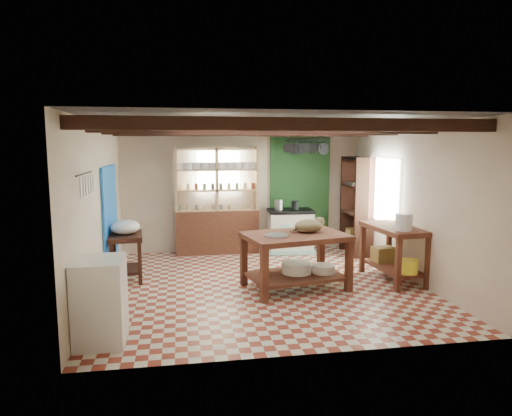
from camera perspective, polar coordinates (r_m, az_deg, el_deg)
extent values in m
cube|color=maroon|center=(7.48, 0.92, -9.65)|extent=(5.00, 5.00, 0.02)
cube|color=#504F55|center=(7.13, 0.97, 10.76)|extent=(5.00, 5.00, 0.02)
cube|color=beige|center=(9.64, -1.76, 2.31)|extent=(5.00, 0.04, 2.60)
cube|color=beige|center=(4.78, 6.39, -3.60)|extent=(5.00, 0.04, 2.60)
cube|color=beige|center=(7.17, -19.10, -0.11)|extent=(0.04, 5.00, 2.60)
cube|color=beige|center=(8.02, 18.79, 0.73)|extent=(0.04, 5.00, 2.60)
cube|color=#361B13|center=(7.13, 0.96, 9.80)|extent=(5.00, 3.80, 0.15)
cube|color=blue|center=(8.08, -17.79, -0.62)|extent=(0.04, 1.40, 1.60)
cube|color=#1B431C|center=(9.86, 5.49, 2.11)|extent=(1.30, 0.04, 2.30)
cube|color=silver|center=(9.53, -4.74, 4.63)|extent=(0.90, 0.02, 0.80)
cube|color=silver|center=(8.89, 15.66, 2.18)|extent=(0.02, 1.30, 1.20)
cube|color=black|center=(5.94, -20.64, 2.88)|extent=(0.06, 0.90, 0.28)
cube|color=black|center=(9.41, 6.23, 7.49)|extent=(0.86, 0.12, 0.36)
cube|color=tan|center=(9.42, -4.91, 0.92)|extent=(1.70, 0.34, 2.20)
cube|color=#361B13|center=(9.59, 12.47, 0.28)|extent=(0.40, 0.86, 2.00)
cube|color=brown|center=(7.21, 4.93, -6.65)|extent=(1.71, 1.31, 0.87)
cube|color=silver|center=(9.60, 4.29, -2.86)|extent=(0.95, 0.67, 0.90)
cube|color=#361B13|center=(7.93, -15.89, -5.93)|extent=(0.60, 0.82, 0.78)
cube|color=white|center=(5.59, -18.89, -10.94)|extent=(0.54, 0.65, 0.97)
cube|color=brown|center=(7.95, 16.78, -5.44)|extent=(0.74, 1.32, 0.91)
ellipsoid|color=#8C7C51|center=(7.25, 6.59, -2.23)|extent=(0.55, 0.49, 0.21)
cylinder|color=#A9AAB1|center=(6.92, 2.54, -3.45)|extent=(0.45, 0.45, 0.02)
cylinder|color=white|center=(7.31, 5.10, -7.46)|extent=(0.55, 0.55, 0.16)
cylinder|color=white|center=(7.37, 8.44, -7.53)|extent=(0.43, 0.43, 0.13)
cylinder|color=#A9AAB1|center=(9.47, 2.84, 0.41)|extent=(0.19, 0.19, 0.21)
cylinder|color=black|center=(9.53, 4.91, 0.35)|extent=(0.15, 0.15, 0.18)
ellipsoid|color=white|center=(7.82, -16.03, -2.29)|extent=(0.52, 0.52, 0.24)
cylinder|color=white|center=(7.51, 18.01, -1.68)|extent=(0.28, 0.28, 0.26)
cube|color=olive|center=(8.22, 15.67, -5.59)|extent=(0.38, 0.32, 0.25)
cylinder|color=yellow|center=(7.60, 18.50, -6.95)|extent=(0.32, 0.32, 0.22)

